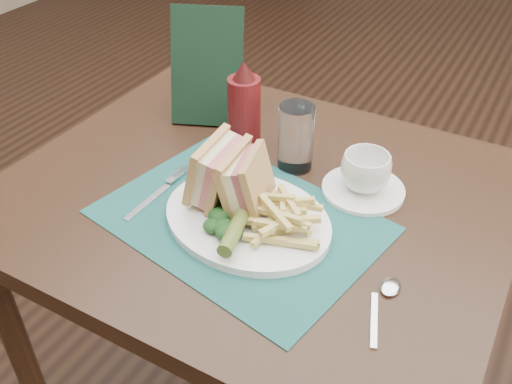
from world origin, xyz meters
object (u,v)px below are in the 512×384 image
saucer (363,190)px  placemat (240,220)px  ketchup_bottle (244,106)px  table_main (256,324)px  sandwich_half_a (206,167)px  check_presenter (207,67)px  drinking_glass (296,137)px  sandwich_half_b (234,179)px  coffee_cup (366,172)px  plate (247,219)px

saucer → placemat: bearing=-130.6°
ketchup_bottle → table_main: bearing=-52.2°
sandwich_half_a → check_presenter: check_presenter is taller
sandwich_half_a → drinking_glass: sandwich_half_a is taller
placemat → sandwich_half_b: sandwich_half_b is taller
placemat → coffee_cup: bearing=49.4°
table_main → drinking_glass: size_ratio=6.92×
sandwich_half_b → check_presenter: 0.34m
sandwich_half_b → ketchup_bottle: bearing=103.1°
saucer → drinking_glass: size_ratio=1.15×
table_main → coffee_cup: coffee_cup is taller
saucer → ketchup_bottle: (-0.26, 0.03, 0.09)m
sandwich_half_b → drinking_glass: (0.03, 0.18, -0.01)m
table_main → ketchup_bottle: 0.49m
table_main → placemat: size_ratio=1.97×
placemat → saucer: saucer is taller
drinking_glass → plate: bearing=-88.1°
coffee_cup → check_presenter: check_presenter is taller
ketchup_bottle → check_presenter: check_presenter is taller
ketchup_bottle → check_presenter: 0.15m
drinking_glass → placemat: bearing=-92.5°
coffee_cup → drinking_glass: size_ratio=0.68×
sandwich_half_a → coffee_cup: bearing=30.5°
sandwich_half_a → drinking_glass: 0.20m
placemat → ketchup_bottle: ketchup_bottle is taller
placemat → sandwich_half_b: size_ratio=4.32×
table_main → saucer: size_ratio=6.00×
table_main → saucer: (0.17, 0.09, 0.38)m
placemat → plate: size_ratio=1.52×
table_main → check_presenter: (-0.22, 0.18, 0.49)m
sandwich_half_b → ketchup_bottle: 0.21m
placemat → saucer: 0.24m
sandwich_half_b → saucer: 0.25m
ketchup_bottle → sandwich_half_a: bearing=-79.3°
placemat → sandwich_half_a: (-0.08, 0.02, 0.07)m
sandwich_half_b → drinking_glass: size_ratio=0.81×
drinking_glass → saucer: bearing=-5.5°
sandwich_half_b → saucer: size_ratio=0.70×
placemat → sandwich_half_b: bearing=139.4°
saucer → table_main: bearing=-153.2°
ketchup_bottle → coffee_cup: bearing=-6.0°
saucer → drinking_glass: 0.16m
plate → drinking_glass: bearing=101.8°
sandwich_half_a → ketchup_bottle: bearing=95.9°
plate → sandwich_half_b: sandwich_half_b is taller
coffee_cup → check_presenter: 0.41m
sandwich_half_a → check_presenter: size_ratio=0.48×
sandwich_half_a → check_presenter: 0.31m
placemat → drinking_glass: (0.01, 0.19, 0.06)m
sandwich_half_a → ketchup_bottle: 0.19m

